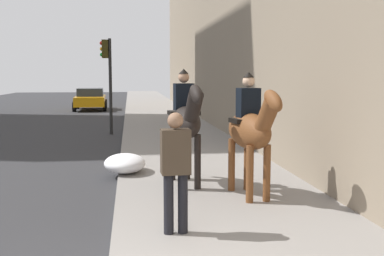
{
  "coord_description": "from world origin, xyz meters",
  "views": [
    {
      "loc": [
        -4.12,
        -0.28,
        2.33
      ],
      "look_at": [
        4.0,
        -1.36,
        1.4
      ],
      "focal_mm": 43.99,
      "sensor_mm": 36.0,
      "label": 1
    }
  ],
  "objects": [
    {
      "name": "mounted_horse_far",
      "position": [
        4.04,
        -2.43,
        1.37
      ],
      "size": [
        2.15,
        0.76,
        2.26
      ],
      "rotation": [
        0.0,
        0.0,
        3.28
      ],
      "color": "brown",
      "rests_on": "sidewalk_slab"
    },
    {
      "name": "mounted_horse_near",
      "position": [
        5.09,
        -1.37,
        1.43
      ],
      "size": [
        2.15,
        0.71,
        2.33
      ],
      "rotation": [
        0.0,
        0.0,
        3.25
      ],
      "color": "black",
      "rests_on": "sidewalk_slab"
    },
    {
      "name": "snow_pile_far",
      "position": [
        6.5,
        -0.15,
        0.33
      ],
      "size": [
        1.22,
        0.94,
        0.42
      ],
      "primitive_type": "ellipsoid",
      "color": "white",
      "rests_on": "sidewalk_slab"
    },
    {
      "name": "pedestrian_greeting",
      "position": [
        2.23,
        -0.9,
        1.1
      ],
      "size": [
        0.28,
        0.41,
        1.7
      ],
      "rotation": [
        0.0,
        0.0,
        0.05
      ],
      "color": "black",
      "rests_on": "sidewalk_slab"
    },
    {
      "name": "car_near_lane",
      "position": [
        27.66,
        2.3,
        0.75
      ],
      "size": [
        4.42,
        2.21,
        1.44
      ],
      "rotation": [
        0.0,
        0.0,
        3.17
      ],
      "color": "orange",
      "rests_on": "ground"
    },
    {
      "name": "traffic_light_near_curb",
      "position": [
        14.42,
        0.54,
        2.5
      ],
      "size": [
        0.2,
        0.44,
        3.71
      ],
      "color": "black",
      "rests_on": "ground"
    }
  ]
}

